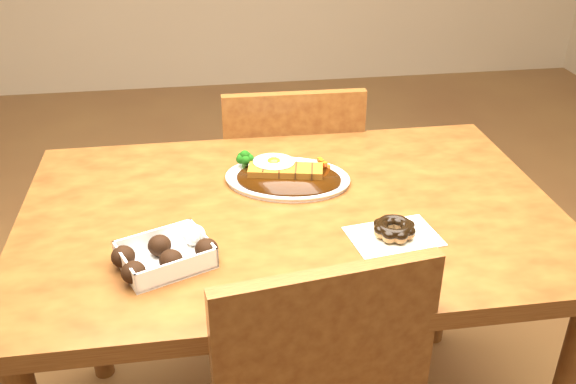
{
  "coord_description": "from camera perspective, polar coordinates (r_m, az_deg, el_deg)",
  "views": [
    {
      "loc": [
        -0.19,
        -1.23,
        1.48
      ],
      "look_at": [
        -0.01,
        -0.03,
        0.81
      ],
      "focal_mm": 40.0,
      "sensor_mm": 36.0,
      "label": 1
    }
  ],
  "objects": [
    {
      "name": "donut_box",
      "position": [
        1.27,
        -10.85,
        -5.43
      ],
      "size": [
        0.2,
        0.18,
        0.05
      ],
      "rotation": [
        0.0,
        0.0,
        0.39
      ],
      "color": "white",
      "rests_on": "table"
    },
    {
      "name": "katsu_curry_plate",
      "position": [
        1.55,
        -0.23,
        1.5
      ],
      "size": [
        0.34,
        0.28,
        0.06
      ],
      "rotation": [
        0.0,
        0.0,
        -0.28
      ],
      "color": "white",
      "rests_on": "table"
    },
    {
      "name": "pon_de_ring",
      "position": [
        1.35,
        9.42,
        -3.3
      ],
      "size": [
        0.2,
        0.15,
        0.04
      ],
      "rotation": [
        0.0,
        0.0,
        0.15
      ],
      "color": "silver",
      "rests_on": "table"
    },
    {
      "name": "chair_far",
      "position": [
        2.04,
        0.05,
        -0.37
      ],
      "size": [
        0.43,
        0.43,
        0.87
      ],
      "rotation": [
        0.0,
        0.0,
        3.12
      ],
      "color": "#542710",
      "rests_on": "ground"
    },
    {
      "name": "table",
      "position": [
        1.49,
        0.24,
        -4.7
      ],
      "size": [
        1.2,
        0.8,
        0.75
      ],
      "color": "#542710",
      "rests_on": "ground"
    }
  ]
}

